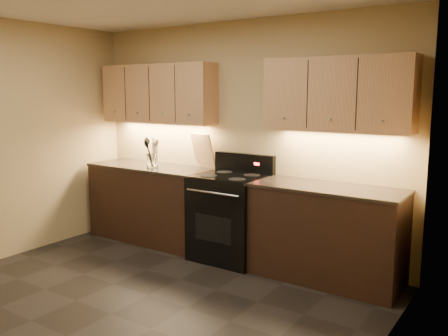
# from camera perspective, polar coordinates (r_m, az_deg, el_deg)

# --- Properties ---
(floor) EXTENTS (4.00, 4.00, 0.00)m
(floor) POSITION_cam_1_polar(r_m,az_deg,el_deg) (4.22, -13.41, -16.71)
(floor) COLOR black
(floor) RESTS_ON ground
(wall_back) EXTENTS (4.00, 0.04, 2.60)m
(wall_back) POSITION_cam_1_polar(r_m,az_deg,el_deg) (5.37, 1.98, 3.56)
(wall_back) COLOR tan
(wall_back) RESTS_ON ground
(wall_right) EXTENTS (0.04, 4.00, 2.60)m
(wall_right) POSITION_cam_1_polar(r_m,az_deg,el_deg) (2.71, 15.35, -2.29)
(wall_right) COLOR tan
(wall_right) RESTS_ON ground
(counter_left) EXTENTS (1.62, 0.62, 0.93)m
(counter_left) POSITION_cam_1_polar(r_m,az_deg,el_deg) (5.94, -8.67, -4.17)
(counter_left) COLOR black
(counter_left) RESTS_ON ground
(counter_right) EXTENTS (1.46, 0.62, 0.93)m
(counter_right) POSITION_cam_1_polar(r_m,az_deg,el_deg) (4.74, 12.21, -7.70)
(counter_right) COLOR black
(counter_right) RESTS_ON ground
(stove) EXTENTS (0.76, 0.68, 1.14)m
(stove) POSITION_cam_1_polar(r_m,az_deg,el_deg) (5.21, 0.81, -5.79)
(stove) COLOR black
(stove) RESTS_ON ground
(upper_cab_left) EXTENTS (1.60, 0.30, 0.70)m
(upper_cab_left) POSITION_cam_1_polar(r_m,az_deg,el_deg) (5.89, -7.99, 8.84)
(upper_cab_left) COLOR tan
(upper_cab_left) RESTS_ON wall_back
(upper_cab_right) EXTENTS (1.44, 0.30, 0.70)m
(upper_cab_right) POSITION_cam_1_polar(r_m,az_deg,el_deg) (4.68, 13.47, 8.63)
(upper_cab_right) COLOR tan
(upper_cab_right) RESTS_ON wall_back
(outlet_plate) EXTENTS (0.08, 0.01, 0.12)m
(outlet_plate) POSITION_cam_1_polar(r_m,az_deg,el_deg) (6.17, -8.33, 2.52)
(outlet_plate) COLOR #B2B5BA
(outlet_plate) RESTS_ON wall_back
(utensil_crock) EXTENTS (0.14, 0.14, 0.17)m
(utensil_crock) POSITION_cam_1_polar(r_m,az_deg,el_deg) (5.71, -8.63, 0.83)
(utensil_crock) COLOR white
(utensil_crock) RESTS_ON counter_left
(cutting_board) EXTENTS (0.35, 0.20, 0.41)m
(cutting_board) POSITION_cam_1_polar(r_m,az_deg,el_deg) (5.61, -2.53, 2.09)
(cutting_board) COLOR tan
(cutting_board) RESTS_ON counter_left
(wooden_spoon) EXTENTS (0.11, 0.13, 0.33)m
(wooden_spoon) POSITION_cam_1_polar(r_m,az_deg,el_deg) (5.70, -8.79, 1.82)
(wooden_spoon) COLOR tan
(wooden_spoon) RESTS_ON utensil_crock
(black_spoon) EXTENTS (0.09, 0.15, 0.32)m
(black_spoon) POSITION_cam_1_polar(r_m,az_deg,el_deg) (5.72, -8.55, 1.81)
(black_spoon) COLOR black
(black_spoon) RESTS_ON utensil_crock
(steel_spatula) EXTENTS (0.15, 0.14, 0.36)m
(steel_spatula) POSITION_cam_1_polar(r_m,az_deg,el_deg) (5.68, -8.33, 1.95)
(steel_spatula) COLOR silver
(steel_spatula) RESTS_ON utensil_crock
(steel_skimmer) EXTENTS (0.21, 0.11, 0.35)m
(steel_skimmer) POSITION_cam_1_polar(r_m,az_deg,el_deg) (5.68, -8.50, 1.88)
(steel_skimmer) COLOR silver
(steel_skimmer) RESTS_ON utensil_crock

